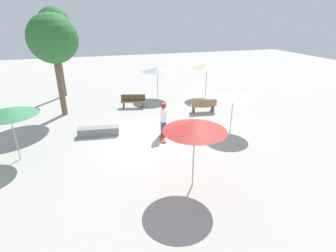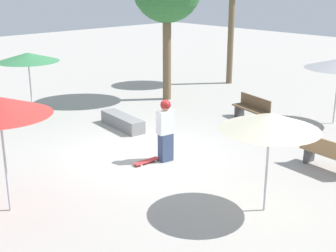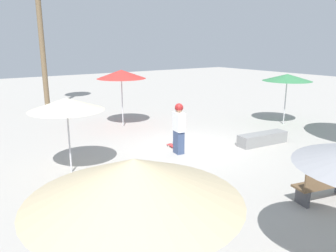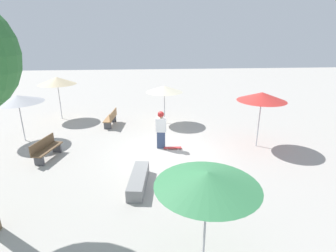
# 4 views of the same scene
# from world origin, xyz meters

# --- Properties ---
(ground_plane) EXTENTS (60.00, 60.00, 0.00)m
(ground_plane) POSITION_xyz_m (0.00, 0.00, 0.00)
(ground_plane) COLOR #ADA8A0
(skater_main) EXTENTS (0.32, 0.49, 1.73)m
(skater_main) POSITION_xyz_m (-0.68, -0.25, 0.93)
(skater_main) COLOR #38476B
(skater_main) RESTS_ON ground_plane
(skateboard) EXTENTS (0.23, 0.81, 0.07)m
(skateboard) POSITION_xyz_m (-0.48, 0.26, 0.06)
(skateboard) COLOR red
(skateboard) RESTS_ON ground_plane
(concrete_ledge) EXTENTS (2.07, 0.75, 0.42)m
(concrete_ledge) POSITION_xyz_m (2.47, -1.21, 0.21)
(concrete_ledge) COLOR gray
(concrete_ledge) RESTS_ON ground_plane
(bench_near) EXTENTS (1.64, 0.62, 0.85)m
(bench_near) POSITION_xyz_m (-4.05, -2.89, 0.43)
(bench_near) COLOR #47474C
(bench_near) RESTS_ON ground_plane
(bench_far) EXTENTS (1.66, 0.82, 0.85)m
(bench_far) POSITION_xyz_m (0.03, -5.05, 0.43)
(bench_far) COLOR #47474C
(bench_far) RESTS_ON ground_plane
(shade_umbrella_cream) EXTENTS (2.09, 2.09, 2.19)m
(shade_umbrella_cream) POSITION_xyz_m (-4.26, 0.17, 2.01)
(shade_umbrella_cream) COLOR #B7B7BC
(shade_umbrella_cream) RESTS_ON ground_plane
(shade_umbrella_green) EXTENTS (2.18, 2.18, 2.31)m
(shade_umbrella_green) POSITION_xyz_m (5.82, 0.31, 2.15)
(shade_umbrella_green) COLOR #B7B7BC
(shade_umbrella_green) RESTS_ON ground_plane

